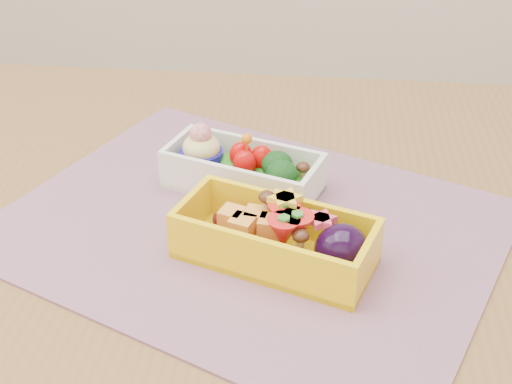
# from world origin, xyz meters

# --- Properties ---
(table) EXTENTS (1.20, 0.80, 0.75)m
(table) POSITION_xyz_m (0.00, 0.00, 0.65)
(table) COLOR brown
(table) RESTS_ON ground
(placemat) EXTENTS (0.59, 0.53, 0.00)m
(placemat) POSITION_xyz_m (0.00, 0.00, 0.75)
(placemat) COLOR gray
(placemat) RESTS_ON table
(bento_white) EXTENTS (0.18, 0.12, 0.07)m
(bento_white) POSITION_xyz_m (-0.01, 0.07, 0.78)
(bento_white) COLOR white
(bento_white) RESTS_ON placemat
(bento_yellow) EXTENTS (0.20, 0.14, 0.06)m
(bento_yellow) POSITION_xyz_m (0.04, -0.05, 0.78)
(bento_yellow) COLOR yellow
(bento_yellow) RESTS_ON placemat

